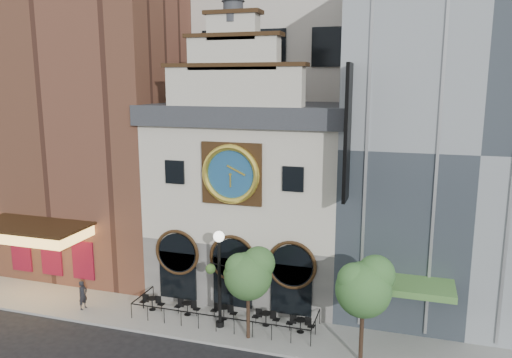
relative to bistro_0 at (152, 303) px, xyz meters
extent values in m
plane|color=black|center=(4.68, -2.52, -0.61)|extent=(120.00, 120.00, 0.00)
cube|color=gray|center=(4.68, -0.02, -0.54)|extent=(44.00, 5.00, 0.15)
cube|color=#605E5B|center=(4.68, 5.48, 1.54)|extent=(12.00, 8.00, 4.00)
cube|color=beige|center=(4.68, 5.48, 7.04)|extent=(12.00, 8.00, 7.00)
cube|color=#2D3035|center=(4.68, 5.48, 11.14)|extent=(12.60, 8.60, 1.20)
cube|color=#301E0E|center=(4.68, 1.40, 7.94)|extent=(3.60, 0.25, 3.60)
cylinder|color=navy|center=(4.68, 1.26, 7.94)|extent=(3.10, 0.12, 3.10)
torus|color=yellow|center=(4.68, 1.18, 7.94)|extent=(3.46, 0.36, 3.46)
cylinder|color=#2D3035|center=(4.68, 1.88, 16.84)|extent=(1.10, 1.10, 1.10)
cube|color=brown|center=(-8.32, 7.48, 12.04)|extent=(14.00, 12.00, 25.00)
cube|color=#FFBF59|center=(-8.32, -0.22, 3.74)|extent=(7.00, 3.40, 0.70)
cube|color=#301E0E|center=(-8.32, -0.22, 4.19)|extent=(7.40, 3.80, 0.15)
cube|color=maroon|center=(-8.32, 1.43, 1.54)|extent=(5.60, 0.15, 2.60)
cube|color=gray|center=(17.68, 7.48, 9.54)|extent=(14.00, 12.00, 20.00)
cube|color=#558E40|center=(14.68, 0.28, 2.84)|extent=(4.50, 2.40, 0.35)
cube|color=black|center=(11.28, 0.48, 10.54)|extent=(0.18, 1.60, 7.00)
cube|color=beige|center=(4.68, 17.48, 19.39)|extent=(20.00, 16.00, 40.00)
cylinder|color=black|center=(0.00, 0.00, 0.28)|extent=(0.68, 0.68, 0.03)
cylinder|color=black|center=(0.00, 0.00, -0.09)|extent=(0.06, 0.06, 0.72)
cylinder|color=black|center=(2.31, 0.03, 0.28)|extent=(0.68, 0.68, 0.03)
cylinder|color=black|center=(2.31, 0.03, -0.09)|extent=(0.06, 0.06, 0.72)
cylinder|color=black|center=(4.56, 0.17, 0.28)|extent=(0.68, 0.68, 0.03)
cylinder|color=black|center=(4.56, 0.17, -0.09)|extent=(0.06, 0.06, 0.72)
cylinder|color=black|center=(7.11, 0.17, 0.28)|extent=(0.68, 0.68, 0.03)
cylinder|color=black|center=(7.11, 0.17, -0.09)|extent=(0.06, 0.06, 0.72)
cylinder|color=black|center=(9.14, -0.01, 0.28)|extent=(0.68, 0.68, 0.03)
cylinder|color=black|center=(9.14, -0.01, -0.09)|extent=(0.06, 0.06, 0.72)
imported|color=black|center=(-4.07, -1.12, 0.42)|extent=(0.50, 0.69, 1.77)
cylinder|color=black|center=(4.68, -0.71, 2.08)|extent=(0.18, 0.18, 5.09)
cylinder|color=black|center=(4.68, -0.71, -0.31)|extent=(0.45, 0.45, 0.31)
sphere|color=white|center=(4.68, -0.71, 4.82)|extent=(0.61, 0.61, 0.61)
sphere|color=#356026|center=(4.08, -0.56, 2.84)|extent=(0.57, 0.57, 0.57)
sphere|color=#356026|center=(5.27, -0.85, 2.84)|extent=(0.57, 0.57, 0.57)
cylinder|color=#382619|center=(6.58, -1.42, 0.90)|extent=(0.20, 0.20, 2.73)
sphere|color=#315F26|center=(6.58, -1.42, 3.05)|extent=(2.54, 2.54, 2.54)
sphere|color=#315F26|center=(7.07, -1.13, 3.73)|extent=(1.76, 1.76, 1.76)
sphere|color=#315F26|center=(6.19, -1.61, 3.54)|extent=(1.56, 1.56, 1.56)
cylinder|color=#382619|center=(12.59, -1.91, 0.99)|extent=(0.21, 0.21, 2.92)
sphere|color=#336829|center=(12.59, -1.91, 3.28)|extent=(2.71, 2.71, 2.71)
sphere|color=#336829|center=(13.11, -1.60, 4.01)|extent=(1.87, 1.87, 1.87)
sphere|color=#336829|center=(12.18, -2.12, 3.80)|extent=(1.67, 1.67, 1.67)
camera|label=1|loc=(14.40, -24.91, 13.13)|focal=35.00mm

